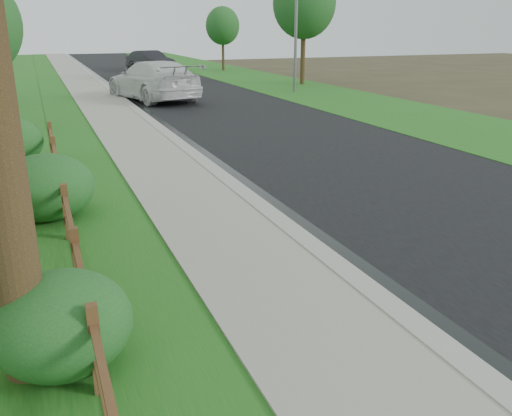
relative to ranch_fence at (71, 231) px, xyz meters
name	(u,v)px	position (x,y,z in m)	size (l,w,h in m)	color
road	(167,84)	(8.20, 28.60, -0.61)	(8.00, 90.00, 0.02)	black
curb	(104,85)	(4.00, 28.60, -0.56)	(0.40, 90.00, 0.12)	#9A958C
wet_gutter	(110,86)	(4.35, 28.60, -0.60)	(0.50, 90.00, 0.00)	black
sidewalk	(84,86)	(2.70, 28.60, -0.57)	(2.20, 90.00, 0.10)	#9B9787
grass_strip	(53,88)	(0.80, 28.60, -0.59)	(1.60, 90.00, 0.06)	#195819
verge_far	(260,80)	(15.10, 28.60, -0.60)	(6.00, 90.00, 0.04)	#195819
ranch_fence	(71,231)	(0.00, 0.00, 0.00)	(0.12, 16.92, 1.10)	#4F291A
white_suv	(153,80)	(5.60, 20.47, 0.43)	(2.87, 7.06, 2.05)	silver
dark_car_mid	(142,70)	(6.96, 31.07, 0.15)	(1.75, 4.36, 1.49)	black
dark_car_far	(150,61)	(9.18, 38.93, 0.28)	(1.86, 5.33, 1.76)	black
streetlight	(294,6)	(13.99, 20.81, 4.25)	(1.93, 0.80, 8.59)	slate
shrub_a	(62,324)	(-0.30, -2.97, -0.02)	(1.59, 1.59, 1.19)	#1C4F20
shrub_b	(46,187)	(-0.30, 2.62, 0.06)	(1.94, 1.94, 1.36)	#1C4F20
shrub_d	(3,142)	(-1.27, 7.60, 0.11)	(2.12, 2.12, 1.45)	#1C4F20
tree_mid_right	(304,3)	(16.60, 24.79, 4.55)	(4.10, 4.10, 7.44)	#322714
tree_far_right	(223,26)	(15.44, 38.04, 3.15)	(2.92, 2.92, 5.39)	#322714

